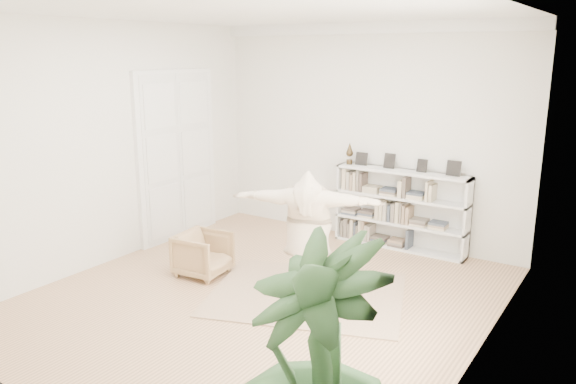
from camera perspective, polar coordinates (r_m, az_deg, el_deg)
The scene contains 9 objects.
floor at distance 7.52m, azimuth -2.62°, elevation -10.63°, with size 6.00×6.00×0.00m, color #8F6949.
room_shell at distance 9.38m, azimuth 8.14°, elevation 16.18°, with size 6.00×6.00×6.00m.
doors at distance 9.74m, azimuth -11.17°, elevation 3.49°, with size 0.09×1.78×2.92m.
bookshelf at distance 9.31m, azimuth 11.35°, elevation -1.84°, with size 2.20×0.35×1.64m.
armchair at distance 8.21m, azimuth -8.61°, elevation -6.24°, with size 0.67×0.69×0.63m, color tan.
rug at distance 7.59m, azimuth 1.95°, elevation -10.29°, with size 2.50×2.00×0.02m, color tan.
rocker_board at distance 7.57m, azimuth 1.96°, elevation -9.89°, with size 0.58×0.45×0.11m.
person at distance 7.26m, azimuth 2.01°, elevation -3.68°, with size 1.97×0.54×1.60m, color #C8B296.
houseplant at distance 4.06m, azimuth 2.78°, elevation -18.05°, with size 1.10×1.10×1.96m, color #2E572B.
Camera 1 is at (4.03, -5.52, 3.13)m, focal length 35.00 mm.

